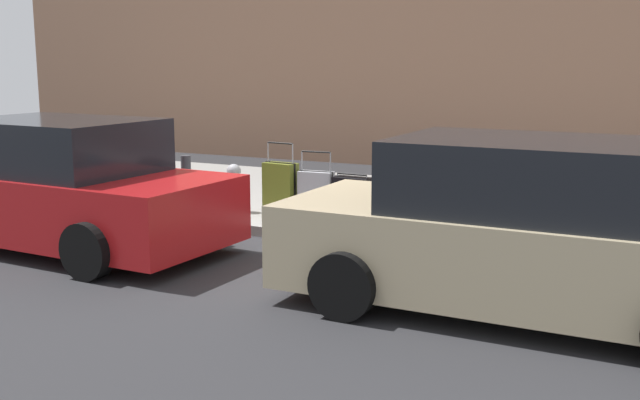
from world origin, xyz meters
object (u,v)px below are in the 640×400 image
bollard_post (186,182)px  parking_meter (637,179)px  suitcase_teal_2 (457,210)px  suitcase_black_5 (352,201)px  suitcase_silver_6 (316,196)px  parked_car_red_1 (59,188)px  suitcase_olive_7 (281,190)px  suitcase_red_1 (489,212)px  suitcase_olive_0 (521,215)px  parked_car_beige_0 (525,233)px  fire_hydrant (234,187)px  suitcase_navy_3 (421,210)px  suitcase_maroon_4 (385,207)px

bollard_post → parking_meter: 6.26m
suitcase_teal_2 → suitcase_black_5: (1.47, 0.01, 0.01)m
suitcase_teal_2 → suitcase_black_5: suitcase_teal_2 is taller
suitcase_silver_6 → parked_car_red_1: (2.47, 2.33, 0.28)m
suitcase_olive_7 → suitcase_silver_6: bearing=-176.6°
suitcase_red_1 → suitcase_silver_6: suitcase_silver_6 is taller
suitcase_olive_0 → parked_car_beige_0: parked_car_beige_0 is taller
bollard_post → parked_car_red_1: size_ratio=0.17×
suitcase_teal_2 → parking_meter: 2.17m
fire_hydrant → parked_car_red_1: size_ratio=0.15×
suitcase_red_1 → suitcase_navy_3: (0.90, 0.00, -0.05)m
suitcase_black_5 → suitcase_red_1: bearing=-179.4°
suitcase_silver_6 → bollard_post: size_ratio=1.21×
suitcase_teal_2 → suitcase_maroon_4: size_ratio=1.24×
suitcase_red_1 → suitcase_navy_3: size_ratio=1.47×
suitcase_olive_0 → parking_meter: (-1.26, -0.32, 0.49)m
suitcase_navy_3 → parked_car_red_1: (4.01, 2.32, 0.35)m
parked_car_beige_0 → parked_car_red_1: bearing=0.0°
parking_meter → suitcase_teal_2: bearing=7.6°
suitcase_red_1 → parked_car_red_1: 5.44m
suitcase_navy_3 → parking_meter: (-2.57, -0.27, 0.55)m
fire_hydrant → parked_car_beige_0: size_ratio=0.15×
suitcase_black_5 → parking_meter: (-3.56, -0.29, 0.50)m
suitcase_teal_2 → suitcase_silver_6: (2.02, -0.02, 0.03)m
parking_meter → fire_hydrant: bearing=2.6°
fire_hydrant → suitcase_black_5: bearing=178.8°
suitcase_teal_2 → suitcase_maroon_4: bearing=1.2°
suitcase_maroon_4 → bollard_post: 3.17m
suitcase_black_5 → suitcase_olive_7: (1.11, 0.01, 0.07)m
suitcase_olive_0 → suitcase_black_5: suitcase_olive_0 is taller
suitcase_navy_3 → parking_meter: size_ratio=0.48×
suitcase_olive_0 → suitcase_teal_2: suitcase_teal_2 is taller
suitcase_navy_3 → bollard_post: bearing=2.0°
suitcase_teal_2 → parked_car_red_1: 5.06m
parking_meter → parked_car_red_1: (6.58, 2.60, -0.20)m
suitcase_olive_0 → suitcase_maroon_4: size_ratio=0.96×
suitcase_navy_3 → suitcase_silver_6: suitcase_silver_6 is taller
suitcase_navy_3 → bollard_post: size_ratio=0.75×
suitcase_red_1 → suitcase_black_5: bearing=0.6°
suitcase_navy_3 → parked_car_red_1: 4.65m
suitcase_red_1 → bollard_post: (4.56, 0.13, 0.08)m
parking_meter → suitcase_olive_0: bearing=14.4°
suitcase_teal_2 → fire_hydrant: (3.39, -0.03, 0.05)m
suitcase_olive_7 → bollard_post: suitcase_olive_7 is taller
suitcase_black_5 → parked_car_red_1: parked_car_red_1 is taller
suitcase_navy_3 → parked_car_beige_0: 2.97m
suitcase_maroon_4 → parked_car_beige_0: parked_car_beige_0 is taller
suitcase_teal_2 → parked_car_beige_0: (-1.33, 2.32, 0.31)m
suitcase_navy_3 → suitcase_olive_7: (2.09, 0.02, 0.11)m
suitcase_red_1 → parked_car_beige_0: size_ratio=0.19×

